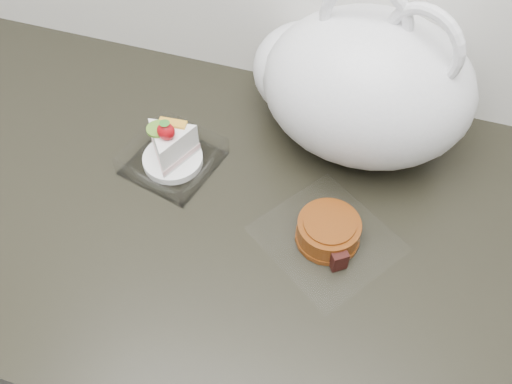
% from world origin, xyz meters
% --- Properties ---
extents(counter, '(2.04, 0.64, 0.90)m').
position_xyz_m(counter, '(0.00, 1.69, 0.45)').
color(counter, black).
rests_on(counter, ground).
extents(cake_tray, '(0.15, 0.15, 0.10)m').
position_xyz_m(cake_tray, '(-0.10, 1.75, 0.93)').
color(cake_tray, white).
rests_on(cake_tray, counter).
extents(mooncake_wrap, '(0.24, 0.24, 0.04)m').
position_xyz_m(mooncake_wrap, '(0.17, 1.69, 0.92)').
color(mooncake_wrap, white).
rests_on(mooncake_wrap, counter).
extents(plastic_bag, '(0.38, 0.30, 0.29)m').
position_xyz_m(plastic_bag, '(0.15, 1.89, 1.01)').
color(plastic_bag, white).
rests_on(plastic_bag, counter).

